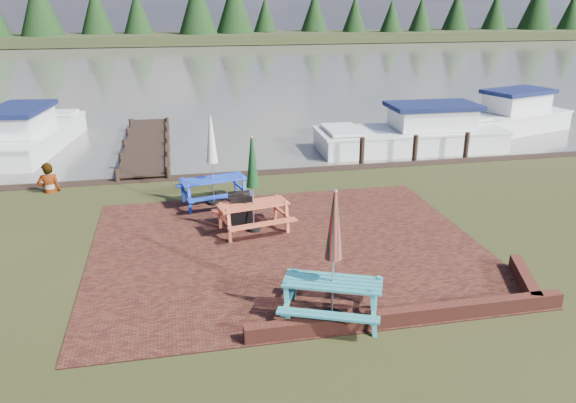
{
  "coord_description": "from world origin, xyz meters",
  "views": [
    {
      "loc": [
        -2.41,
        -10.69,
        5.51
      ],
      "look_at": [
        0.09,
        1.41,
        1.0
      ],
      "focal_mm": 35.0,
      "sensor_mm": 36.0,
      "label": 1
    }
  ],
  "objects_px": {
    "boat_jetty": "(30,135)",
    "jetty": "(147,144)",
    "picnic_table_blue": "(213,175)",
    "boat_far": "(506,119)",
    "person": "(46,163)",
    "chalkboard": "(241,210)",
    "boat_near": "(414,135)",
    "picnic_table_red": "(253,199)",
    "picnic_table_teal": "(333,276)"
  },
  "relations": [
    {
      "from": "boat_jetty",
      "to": "person",
      "type": "relative_size",
      "value": 3.99
    },
    {
      "from": "picnic_table_teal",
      "to": "picnic_table_blue",
      "type": "height_order",
      "value": "picnic_table_blue"
    },
    {
      "from": "boat_near",
      "to": "person",
      "type": "distance_m",
      "value": 13.41
    },
    {
      "from": "boat_near",
      "to": "boat_far",
      "type": "distance_m",
      "value": 5.69
    },
    {
      "from": "picnic_table_teal",
      "to": "boat_far",
      "type": "relative_size",
      "value": 0.35
    },
    {
      "from": "chalkboard",
      "to": "person",
      "type": "xyz_separation_m",
      "value": [
        -5.28,
        3.86,
        0.45
      ]
    },
    {
      "from": "boat_far",
      "to": "person",
      "type": "xyz_separation_m",
      "value": [
        -18.31,
        -5.25,
        0.5
      ]
    },
    {
      "from": "picnic_table_teal",
      "to": "chalkboard",
      "type": "bearing_deg",
      "value": 125.78
    },
    {
      "from": "picnic_table_blue",
      "to": "boat_jetty",
      "type": "xyz_separation_m",
      "value": [
        -6.53,
        8.18,
        -0.47
      ]
    },
    {
      "from": "jetty",
      "to": "boat_far",
      "type": "xyz_separation_m",
      "value": [
        15.62,
        0.31,
        0.29
      ]
    },
    {
      "from": "boat_near",
      "to": "person",
      "type": "bearing_deg",
      "value": 105.13
    },
    {
      "from": "chalkboard",
      "to": "boat_far",
      "type": "distance_m",
      "value": 15.89
    },
    {
      "from": "picnic_table_blue",
      "to": "person",
      "type": "bearing_deg",
      "value": 145.23
    },
    {
      "from": "picnic_table_red",
      "to": "jetty",
      "type": "xyz_separation_m",
      "value": [
        -2.87,
        9.11,
        -0.73
      ]
    },
    {
      "from": "picnic_table_teal",
      "to": "chalkboard",
      "type": "xyz_separation_m",
      "value": [
        -1.09,
        4.6,
        -0.39
      ]
    },
    {
      "from": "picnic_table_blue",
      "to": "boat_far",
      "type": "xyz_separation_m",
      "value": [
        13.56,
        7.28,
        -0.47
      ]
    },
    {
      "from": "chalkboard",
      "to": "jetty",
      "type": "height_order",
      "value": "chalkboard"
    },
    {
      "from": "boat_jetty",
      "to": "jetty",
      "type": "bearing_deg",
      "value": -6.96
    },
    {
      "from": "chalkboard",
      "to": "jetty",
      "type": "distance_m",
      "value": 9.18
    },
    {
      "from": "boat_near",
      "to": "picnic_table_blue",
      "type": "bearing_deg",
      "value": 123.61
    },
    {
      "from": "picnic_table_red",
      "to": "person",
      "type": "height_order",
      "value": "picnic_table_red"
    },
    {
      "from": "chalkboard",
      "to": "jetty",
      "type": "relative_size",
      "value": 0.1
    },
    {
      "from": "chalkboard",
      "to": "boat_near",
      "type": "height_order",
      "value": "boat_near"
    },
    {
      "from": "picnic_table_teal",
      "to": "boat_near",
      "type": "xyz_separation_m",
      "value": [
        6.65,
        11.61,
        -0.46
      ]
    },
    {
      "from": "picnic_table_teal",
      "to": "picnic_table_red",
      "type": "bearing_deg",
      "value": 123.14
    },
    {
      "from": "boat_near",
      "to": "person",
      "type": "xyz_separation_m",
      "value": [
        -13.02,
        -3.15,
        0.51
      ]
    },
    {
      "from": "picnic_table_teal",
      "to": "picnic_table_red",
      "type": "height_order",
      "value": "picnic_table_teal"
    },
    {
      "from": "boat_jetty",
      "to": "person",
      "type": "xyz_separation_m",
      "value": [
        1.79,
        -6.14,
        0.5
      ]
    },
    {
      "from": "picnic_table_teal",
      "to": "picnic_table_blue",
      "type": "bearing_deg",
      "value": 126.65
    },
    {
      "from": "picnic_table_red",
      "to": "boat_near",
      "type": "relative_size",
      "value": 0.32
    },
    {
      "from": "boat_near",
      "to": "jetty",
      "type": "bearing_deg",
      "value": 81.7
    },
    {
      "from": "chalkboard",
      "to": "person",
      "type": "relative_size",
      "value": 0.49
    },
    {
      "from": "picnic_table_blue",
      "to": "boat_far",
      "type": "bearing_deg",
      "value": 16.7
    },
    {
      "from": "picnic_table_blue",
      "to": "picnic_table_red",
      "type": "bearing_deg",
      "value": -80.66
    },
    {
      "from": "boat_jetty",
      "to": "chalkboard",
      "type": "bearing_deg",
      "value": -46.69
    },
    {
      "from": "picnic_table_blue",
      "to": "boat_jetty",
      "type": "height_order",
      "value": "picnic_table_blue"
    },
    {
      "from": "chalkboard",
      "to": "boat_near",
      "type": "relative_size",
      "value": 0.12
    },
    {
      "from": "picnic_table_red",
      "to": "picnic_table_blue",
      "type": "height_order",
      "value": "picnic_table_blue"
    },
    {
      "from": "picnic_table_teal",
      "to": "boat_near",
      "type": "relative_size",
      "value": 0.33
    },
    {
      "from": "picnic_table_teal",
      "to": "boat_far",
      "type": "bearing_deg",
      "value": 71.43
    },
    {
      "from": "picnic_table_blue",
      "to": "boat_jetty",
      "type": "distance_m",
      "value": 10.48
    },
    {
      "from": "picnic_table_blue",
      "to": "boat_near",
      "type": "distance_m",
      "value": 9.78
    },
    {
      "from": "jetty",
      "to": "person",
      "type": "distance_m",
      "value": 5.68
    },
    {
      "from": "jetty",
      "to": "boat_far",
      "type": "distance_m",
      "value": 15.62
    },
    {
      "from": "chalkboard",
      "to": "boat_far",
      "type": "xyz_separation_m",
      "value": [
        13.03,
        9.11,
        -0.05
      ]
    },
    {
      "from": "chalkboard",
      "to": "person",
      "type": "height_order",
      "value": "person"
    },
    {
      "from": "picnic_table_red",
      "to": "boat_far",
      "type": "height_order",
      "value": "picnic_table_red"
    },
    {
      "from": "picnic_table_blue",
      "to": "boat_far",
      "type": "distance_m",
      "value": 15.4
    },
    {
      "from": "picnic_table_red",
      "to": "chalkboard",
      "type": "distance_m",
      "value": 0.57
    },
    {
      "from": "person",
      "to": "picnic_table_blue",
      "type": "bearing_deg",
      "value": 149.93
    }
  ]
}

